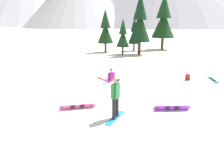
# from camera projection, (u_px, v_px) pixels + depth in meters

# --- Properties ---
(ground_plane) EXTENTS (800.00, 800.00, 0.00)m
(ground_plane) POSITION_uv_depth(u_px,v_px,m) (160.00, 105.00, 10.84)
(ground_plane) COLOR white
(snowboarder_foreground) EXTENTS (0.99, 1.51, 1.83)m
(snowboarder_foreground) POSITION_uv_depth(u_px,v_px,m) (115.00, 97.00, 9.10)
(snowboarder_foreground) COLOR #1E8CD8
(snowboarder_foreground) RESTS_ON ground_plane
(snowboarder_midground) EXTENTS (1.39, 1.62, 0.98)m
(snowboarder_midground) POSITION_uv_depth(u_px,v_px,m) (110.00, 77.00, 15.02)
(snowboarder_midground) COLOR #B7B7BC
(snowboarder_midground) RESTS_ON ground_plane
(loose_snowboard_far_spare) EXTENTS (1.78, 0.17, 0.28)m
(loose_snowboard_far_spare) POSITION_uv_depth(u_px,v_px,m) (172.00, 108.00, 10.06)
(loose_snowboard_far_spare) COLOR #993FD8
(loose_snowboard_far_spare) RESTS_ON ground_plane
(loose_snowboard_near_left) EXTENTS (1.77, 0.43, 0.25)m
(loose_snowboard_near_left) POSITION_uv_depth(u_px,v_px,m) (77.00, 106.00, 10.27)
(loose_snowboard_near_left) COLOR pink
(loose_snowboard_near_left) RESTS_ON ground_plane
(loose_snowboard_near_right) EXTENTS (0.55, 1.93, 0.09)m
(loose_snowboard_near_right) POSITION_uv_depth(u_px,v_px,m) (213.00, 80.00, 15.47)
(loose_snowboard_near_right) COLOR #1E8CD8
(loose_snowboard_near_right) RESTS_ON ground_plane
(backpack_red) EXTENTS (0.38, 0.37, 0.47)m
(backpack_red) POSITION_uv_depth(u_px,v_px,m) (188.00, 77.00, 15.44)
(backpack_red) COLOR red
(backpack_red) RESTS_ON ground_plane
(pine_tree_broad) EXTENTS (2.67, 2.67, 7.64)m
(pine_tree_broad) POSITION_uv_depth(u_px,v_px,m) (140.00, 21.00, 26.69)
(pine_tree_broad) COLOR #472D19
(pine_tree_broad) RESTS_ON ground_plane
(pine_tree_leaning) EXTENTS (2.17, 2.17, 5.79)m
(pine_tree_leaning) POSITION_uv_depth(u_px,v_px,m) (105.00, 29.00, 29.20)
(pine_tree_leaning) COLOR #472D19
(pine_tree_leaning) RESTS_ON ground_plane
(pine_tree_tall) EXTENTS (3.42, 3.42, 8.16)m
(pine_tree_tall) POSITION_uv_depth(u_px,v_px,m) (164.00, 20.00, 31.97)
(pine_tree_tall) COLOR #472D19
(pine_tree_tall) RESTS_ON ground_plane
(pine_tree_young) EXTENTS (1.65, 1.65, 4.52)m
(pine_tree_young) POSITION_uv_depth(u_px,v_px,m) (123.00, 35.00, 27.39)
(pine_tree_young) COLOR #472D19
(pine_tree_young) RESTS_ON ground_plane
(pine_tree_twin) EXTENTS (1.65, 1.65, 4.77)m
(pine_tree_twin) POSITION_uv_depth(u_px,v_px,m) (134.00, 33.00, 30.84)
(pine_tree_twin) COLOR #472D19
(pine_tree_twin) RESTS_ON ground_plane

